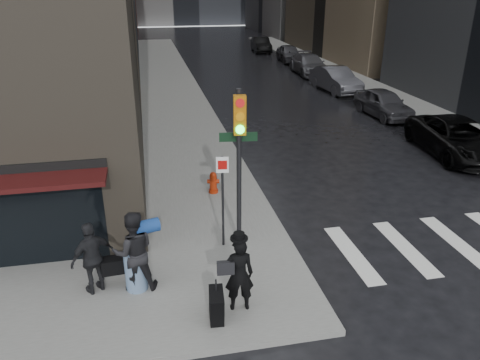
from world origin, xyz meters
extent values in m
plane|color=black|center=(0.00, 0.00, 0.00)|extent=(140.00, 140.00, 0.00)
cube|color=slate|center=(0.00, 27.00, 0.07)|extent=(4.00, 50.00, 0.15)
cube|color=slate|center=(13.50, 27.00, 0.07)|extent=(3.00, 50.00, 0.15)
cube|color=silver|center=(3.50, 1.00, 0.01)|extent=(0.50, 3.00, 0.01)
cube|color=silver|center=(5.10, 1.00, 0.01)|extent=(0.50, 3.00, 0.01)
cube|color=silver|center=(6.70, 1.00, 0.01)|extent=(0.50, 3.00, 0.01)
imported|color=black|center=(-0.05, -0.81, 1.04)|extent=(0.68, 0.48, 1.78)
cylinder|color=black|center=(-0.05, -0.81, 1.95)|extent=(0.38, 0.38, 0.05)
cylinder|color=black|center=(-0.05, -0.81, 2.01)|extent=(0.24, 0.24, 0.14)
cube|color=black|center=(-0.35, -0.84, 1.27)|extent=(0.39, 0.15, 0.31)
cube|color=black|center=(-0.62, -1.18, 0.56)|extent=(0.35, 0.71, 0.90)
cylinder|color=black|center=(-0.62, -1.18, 1.04)|extent=(0.04, 0.04, 0.41)
imported|color=black|center=(-2.29, 0.40, 1.16)|extent=(1.04, 0.84, 2.02)
cube|color=black|center=(-2.78, 0.56, 0.76)|extent=(0.63, 0.37, 0.38)
cylinder|color=navy|center=(-1.97, 0.56, 1.70)|extent=(0.67, 0.47, 0.32)
imported|color=black|center=(-3.23, 0.50, 1.05)|extent=(1.13, 0.91, 1.80)
cylinder|color=black|center=(0.50, 1.90, 2.33)|extent=(0.13, 0.13, 4.37)
cube|color=#B2680B|center=(0.47, 1.66, 3.92)|extent=(0.33, 0.23, 0.98)
cylinder|color=red|center=(0.46, 1.55, 4.24)|extent=(0.22, 0.08, 0.22)
cylinder|color=orange|center=(0.46, 1.55, 3.92)|extent=(0.22, 0.08, 0.22)
cylinder|color=#19E533|center=(0.46, 1.55, 3.59)|extent=(0.22, 0.08, 0.22)
cylinder|color=black|center=(0.07, 1.95, 1.46)|extent=(0.07, 0.07, 2.62)
cube|color=white|center=(0.07, 1.92, 2.55)|extent=(0.33, 0.06, 0.44)
cube|color=black|center=(0.50, 1.98, 3.26)|extent=(0.98, 0.15, 0.24)
cylinder|color=#952209|center=(0.32, 5.48, 0.20)|extent=(0.33, 0.33, 0.10)
cylinder|color=#952209|center=(0.32, 5.48, 0.46)|extent=(0.25, 0.25, 0.62)
sphere|color=#952209|center=(0.32, 5.48, 0.79)|extent=(0.23, 0.23, 0.23)
cylinder|color=#952209|center=(0.32, 5.48, 0.56)|extent=(0.43, 0.23, 0.14)
imported|color=black|center=(11.14, 7.52, 0.77)|extent=(3.12, 5.81, 1.55)
imported|color=#39393E|center=(11.06, 13.94, 0.74)|extent=(2.00, 4.43, 1.48)
imported|color=#404045|center=(10.90, 20.36, 0.81)|extent=(2.16, 5.04, 1.62)
imported|color=#4C4C51|center=(11.27, 26.79, 0.78)|extent=(2.33, 5.40, 1.55)
imported|color=#424247|center=(11.60, 33.21, 0.75)|extent=(2.06, 4.51, 1.50)
imported|color=black|center=(10.54, 39.63, 0.75)|extent=(1.92, 4.66, 1.50)
camera|label=1|loc=(-1.76, -9.18, 6.94)|focal=35.00mm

